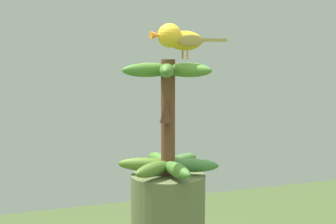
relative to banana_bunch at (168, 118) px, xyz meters
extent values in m
cylinder|color=brown|center=(0.00, 0.00, 0.00)|extent=(0.04, 0.04, 0.32)
ellipsoid|color=#44762A|center=(0.01, -0.07, -0.13)|extent=(0.05, 0.15, 0.04)
ellipsoid|color=#3E7136|center=(0.06, -0.03, -0.13)|extent=(0.15, 0.10, 0.04)
ellipsoid|color=#4A7836|center=(0.06, 0.04, -0.13)|extent=(0.14, 0.12, 0.04)
ellipsoid|color=#46792A|center=(0.00, 0.07, -0.13)|extent=(0.05, 0.15, 0.04)
ellipsoid|color=#4F7123|center=(-0.06, 0.03, -0.13)|extent=(0.15, 0.10, 0.04)
ellipsoid|color=#4C7028|center=(-0.05, -0.04, -0.13)|extent=(0.14, 0.12, 0.04)
ellipsoid|color=#4D7328|center=(-0.04, 0.05, 0.13)|extent=(0.12, 0.14, 0.04)
ellipsoid|color=#417628|center=(-0.06, -0.01, 0.13)|extent=(0.15, 0.06, 0.04)
ellipsoid|color=#44712D|center=(-0.02, -0.06, 0.13)|extent=(0.09, 0.15, 0.04)
ellipsoid|color=#4B7D2A|center=(0.04, -0.05, 0.13)|extent=(0.12, 0.14, 0.04)
ellipsoid|color=#3F7D37|center=(0.06, 0.01, 0.13)|extent=(0.15, 0.06, 0.04)
ellipsoid|color=#40732C|center=(0.02, 0.06, 0.13)|extent=(0.09, 0.15, 0.04)
cone|color=#4C2D1E|center=(-0.02, -0.03, 0.02)|extent=(0.04, 0.04, 0.06)
cylinder|color=#C68933|center=(0.04, -0.02, 0.17)|extent=(0.01, 0.00, 0.02)
cylinder|color=#C68933|center=(0.04, -0.05, 0.17)|extent=(0.01, 0.01, 0.02)
ellipsoid|color=gold|center=(0.04, -0.03, 0.21)|extent=(0.11, 0.06, 0.05)
ellipsoid|color=olive|center=(0.04, -0.01, 0.21)|extent=(0.08, 0.01, 0.03)
ellipsoid|color=olive|center=(0.04, -0.06, 0.21)|extent=(0.08, 0.01, 0.03)
cube|color=olive|center=(0.12, -0.03, 0.21)|extent=(0.08, 0.03, 0.01)
sphere|color=gold|center=(-0.01, -0.04, 0.22)|extent=(0.06, 0.06, 0.06)
sphere|color=black|center=(-0.02, -0.06, 0.23)|extent=(0.01, 0.01, 0.01)
cone|color=orange|center=(-0.05, -0.04, 0.22)|extent=(0.03, 0.02, 0.02)
camera|label=1|loc=(-0.48, -1.29, 0.17)|focal=53.68mm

